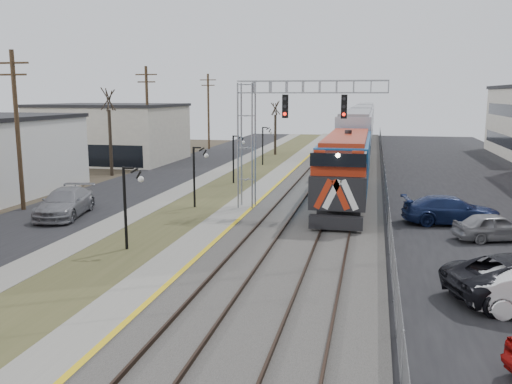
% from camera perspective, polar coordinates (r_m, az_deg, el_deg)
% --- Properties ---
extents(street_west, '(7.00, 120.00, 0.04)m').
position_cam_1_polar(street_west, '(44.76, -12.70, 0.62)').
color(street_west, black).
rests_on(street_west, ground).
extents(sidewalk, '(2.00, 120.00, 0.08)m').
position_cam_1_polar(sidewalk, '(43.06, -7.26, 0.44)').
color(sidewalk, gray).
rests_on(sidewalk, ground).
extents(grass_median, '(4.00, 120.00, 0.06)m').
position_cam_1_polar(grass_median, '(42.16, -3.41, 0.28)').
color(grass_median, '#444625').
rests_on(grass_median, ground).
extents(platform, '(2.00, 120.00, 0.24)m').
position_cam_1_polar(platform, '(41.44, 0.58, 0.25)').
color(platform, gray).
rests_on(platform, ground).
extents(ballast_bed, '(8.00, 120.00, 0.20)m').
position_cam_1_polar(ballast_bed, '(40.73, 7.48, -0.04)').
color(ballast_bed, '#595651').
rests_on(ballast_bed, ground).
extents(parking_lot, '(16.00, 120.00, 0.04)m').
position_cam_1_polar(parking_lot, '(41.53, 24.20, -0.78)').
color(parking_lot, black).
rests_on(parking_lot, ground).
extents(platform_edge, '(0.24, 120.00, 0.01)m').
position_cam_1_polar(platform_edge, '(41.25, 1.78, 0.38)').
color(platform_edge, gold).
rests_on(platform_edge, platform).
extents(track_near, '(1.58, 120.00, 0.15)m').
position_cam_1_polar(track_near, '(40.91, 4.70, 0.31)').
color(track_near, '#2D2119').
rests_on(track_near, ballast_bed).
extents(track_far, '(1.58, 120.00, 0.15)m').
position_cam_1_polar(track_far, '(40.61, 9.60, 0.12)').
color(track_far, '#2D2119').
rests_on(track_far, ballast_bed).
extents(train, '(3.00, 85.85, 5.33)m').
position_cam_1_polar(train, '(72.41, 10.96, 6.57)').
color(train, '#1359A2').
rests_on(train, ground).
extents(signal_gantry, '(9.00, 1.07, 8.15)m').
position_cam_1_polar(signal_gantry, '(33.55, 1.88, 7.30)').
color(signal_gantry, gray).
rests_on(signal_gantry, ground).
extents(lampposts, '(0.14, 62.14, 4.00)m').
position_cam_1_polar(lampposts, '(26.39, -13.34, -1.64)').
color(lampposts, black).
rests_on(lampposts, ground).
extents(utility_poles, '(0.28, 80.28, 10.00)m').
position_cam_1_polar(utility_poles, '(37.13, -23.80, 5.81)').
color(utility_poles, '#4C3823').
rests_on(utility_poles, ground).
extents(fence, '(0.04, 120.00, 1.60)m').
position_cam_1_polar(fence, '(40.49, 13.43, 0.71)').
color(fence, gray).
rests_on(fence, ground).
extents(bare_trees, '(12.30, 42.30, 5.95)m').
position_cam_1_polar(bare_trees, '(48.42, -12.12, 4.55)').
color(bare_trees, '#382D23').
rests_on(bare_trees, ground).
extents(car_lot_d, '(5.71, 2.95, 1.58)m').
position_cam_1_polar(car_lot_d, '(32.70, 19.88, -1.87)').
color(car_lot_d, navy).
rests_on(car_lot_d, ground).
extents(car_lot_e, '(4.41, 2.80, 1.40)m').
position_cam_1_polar(car_lot_e, '(29.84, 23.88, -3.44)').
color(car_lot_e, slate).
rests_on(car_lot_e, ground).
extents(car_street_b, '(3.39, 6.04, 1.65)m').
position_cam_1_polar(car_street_b, '(34.64, -19.44, -1.13)').
color(car_street_b, gray).
rests_on(car_street_b, ground).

